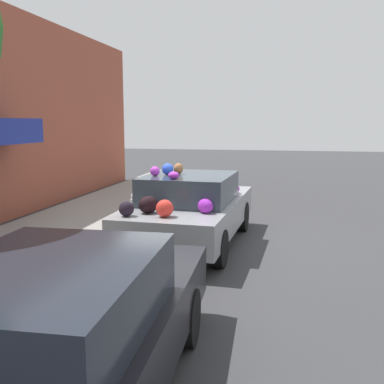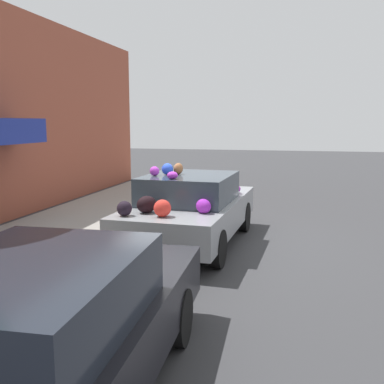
{
  "view_description": "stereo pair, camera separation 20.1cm",
  "coord_description": "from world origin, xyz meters",
  "views": [
    {
      "loc": [
        -8.38,
        -1.81,
        2.37
      ],
      "look_at": [
        0.0,
        0.01,
        1.03
      ],
      "focal_mm": 42.0,
      "sensor_mm": 36.0,
      "label": 1
    },
    {
      "loc": [
        -8.33,
        -2.01,
        2.37
      ],
      "look_at": [
        0.0,
        0.01,
        1.03
      ],
      "focal_mm": 42.0,
      "sensor_mm": 36.0,
      "label": 2
    }
  ],
  "objects": [
    {
      "name": "parked_car_plain",
      "position": [
        -5.44,
        -0.11,
        0.71
      ],
      "size": [
        4.56,
        1.88,
        1.37
      ],
      "rotation": [
        0.0,
        0.0,
        0.04
      ],
      "color": "black",
      "rests_on": "ground"
    },
    {
      "name": "fire_hydrant",
      "position": [
        0.88,
        1.5,
        0.48
      ],
      "size": [
        0.2,
        0.2,
        0.7
      ],
      "color": "#B2B2B7",
      "rests_on": "sidewalk_curb"
    },
    {
      "name": "ground_plane",
      "position": [
        0.0,
        0.0,
        0.0
      ],
      "size": [
        60.0,
        60.0,
        0.0
      ],
      "primitive_type": "plane",
      "color": "#38383A"
    },
    {
      "name": "sidewalk_curb",
      "position": [
        0.0,
        2.7,
        0.07
      ],
      "size": [
        24.0,
        3.2,
        0.14
      ],
      "color": "gray",
      "rests_on": "ground"
    },
    {
      "name": "art_car",
      "position": [
        -0.05,
        0.02,
        0.73
      ],
      "size": [
        4.26,
        1.95,
        1.6
      ],
      "rotation": [
        0.0,
        0.0,
        -0.04
      ],
      "color": "gray",
      "rests_on": "ground"
    }
  ]
}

